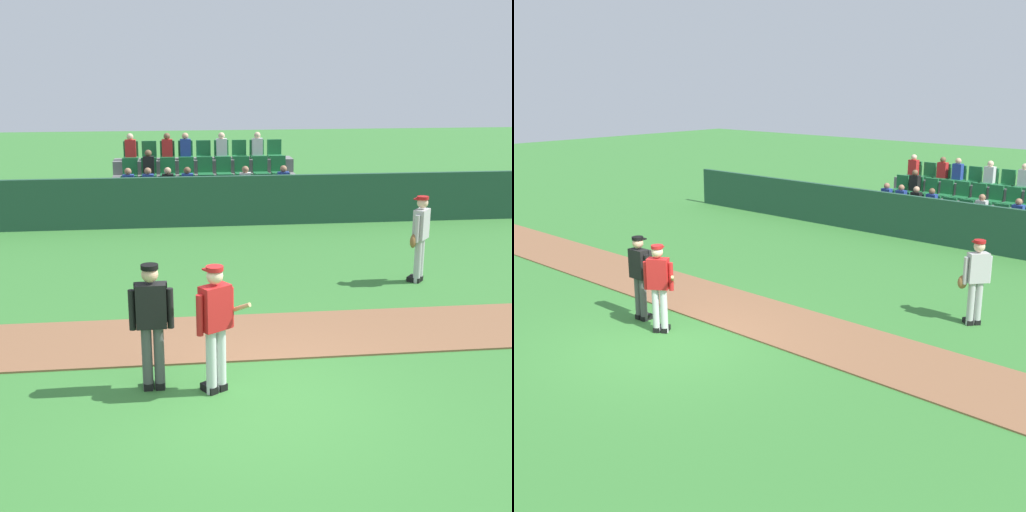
# 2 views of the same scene
# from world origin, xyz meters

# --- Properties ---
(ground_plane) EXTENTS (80.00, 80.00, 0.00)m
(ground_plane) POSITION_xyz_m (0.00, 0.00, 0.00)
(ground_plane) COLOR #387A33
(infield_dirt_path) EXTENTS (28.00, 1.95, 0.03)m
(infield_dirt_path) POSITION_xyz_m (0.00, 2.24, 0.01)
(infield_dirt_path) COLOR brown
(infield_dirt_path) RESTS_ON ground
(dugout_fence) EXTENTS (20.00, 0.16, 1.37)m
(dugout_fence) POSITION_xyz_m (0.00, 10.40, 0.69)
(dugout_fence) COLOR #234C38
(dugout_fence) RESTS_ON ground
(stadium_bleachers) EXTENTS (5.55, 2.95, 2.30)m
(stadium_bleachers) POSITION_xyz_m (-0.02, 12.27, 0.64)
(stadium_bleachers) COLOR slate
(stadium_bleachers) RESTS_ON ground
(batter_red_jersey) EXTENTS (0.73, 0.70, 1.76)m
(batter_red_jersey) POSITION_xyz_m (-0.45, 0.37, 0.97)
(batter_red_jersey) COLOR silver
(batter_red_jersey) RESTS_ON ground
(umpire_home_plate) EXTENTS (0.59, 0.31, 1.76)m
(umpire_home_plate) POSITION_xyz_m (-1.28, 0.55, 1.00)
(umpire_home_plate) COLOR #4C4C4C
(umpire_home_plate) RESTS_ON ground
(runner_grey_jersey) EXTENTS (0.53, 0.53, 1.76)m
(runner_grey_jersey) POSITION_xyz_m (3.92, 4.80, 0.96)
(runner_grey_jersey) COLOR #B2B2B2
(runner_grey_jersey) RESTS_ON ground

